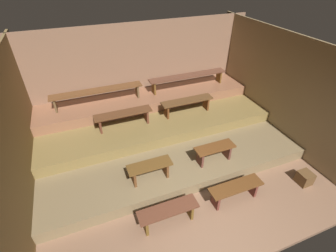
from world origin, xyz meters
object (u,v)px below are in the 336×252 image
Objects in this scene: bench_lower_right at (214,151)px; bench_upper_left at (97,92)px; bench_floor_left at (168,212)px; bench_middle_right at (187,103)px; bench_upper_right at (188,77)px; bench_middle_left at (123,116)px; bench_lower_left at (150,169)px; bench_floor_right at (235,189)px; wooden_crate_floor at (305,178)px.

bench_upper_left reaches higher than bench_lower_right.
bench_middle_right is at bearing 58.80° from bench_floor_left.
bench_upper_left is 2.66m from bench_upper_right.
bench_floor_left is at bearing -86.65° from bench_middle_left.
bench_lower_left is 1.00× the size of bench_lower_right.
bench_floor_left is 1.44m from bench_floor_right.
bench_lower_left is 2.38m from bench_middle_right.
bench_middle_right is (0.15, 2.64, 0.55)m from bench_floor_right.
bench_upper_right is (2.66, 0.00, 0.00)m from bench_upper_left.
bench_upper_right is (0.61, 3.57, 0.84)m from bench_floor_right.
bench_upper_left is at bearing 157.02° from bench_middle_right.
bench_upper_right is 4.03m from wooden_crate_floor.
bench_middle_right reaches higher than bench_lower_left.
bench_middle_right is 1.08m from bench_upper_right.
bench_floor_left is 0.46× the size of bench_upper_right.
bench_lower_right is at bearing -51.74° from bench_upper_left.
wooden_crate_floor is (3.28, -2.82, -0.70)m from bench_middle_left.
bench_upper_left is (-0.57, 2.64, 0.58)m from bench_lower_left.
bench_middle_left is 0.59× the size of bench_upper_right.
bench_middle_left is 1.00× the size of bench_middle_right.
bench_upper_left is at bearing 102.27° from bench_lower_left.
bench_lower_left is 3.20× the size of wooden_crate_floor.
bench_floor_left is at bearing -119.87° from bench_upper_right.
bench_upper_right is at bearing 105.98° from wooden_crate_floor.
bench_upper_right is at bearing 77.73° from bench_lower_right.
bench_floor_left and bench_floor_right have the same top height.
bench_floor_right is at bearing -58.80° from bench_middle_left.
bench_lower_left is at bearing -128.26° from bench_upper_right.
bench_lower_right is at bearing -94.03° from bench_middle_right.
bench_lower_right is at bearing -46.34° from bench_middle_left.
bench_middle_right is (0.12, 1.71, 0.29)m from bench_lower_right.
bench_floor_right is at bearing 173.72° from wooden_crate_floor.
bench_upper_left is at bearing 115.93° from bench_middle_left.
bench_floor_right is 2.70m from bench_middle_right.
wooden_crate_floor is at bearing -33.99° from bench_lower_right.
bench_upper_left and bench_upper_right have the same top height.
bench_upper_left is 8.43× the size of wooden_crate_floor.
bench_middle_left is at bearing 93.35° from bench_floor_left.
bench_lower_left is at bearing 147.86° from bench_floor_right.
bench_upper_left reaches higher than bench_lower_left.
bench_floor_left is at bearing 176.61° from wooden_crate_floor.
bench_floor_left is 3.13m from bench_middle_right.
bench_middle_left is 1.08m from bench_upper_left.
bench_middle_right reaches higher than bench_lower_right.
bench_middle_right reaches higher than bench_floor_left.
bench_middle_right is at bearing -22.98° from bench_upper_left.
bench_upper_left reaches higher than bench_middle_left.
bench_floor_right is 0.78× the size of bench_middle_right.
bench_lower_left is 0.64× the size of bench_middle_right.
bench_upper_right is at bearing 60.13° from bench_floor_left.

